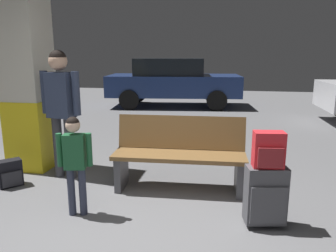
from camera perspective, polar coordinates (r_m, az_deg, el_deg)
The scene contains 9 objects.
ground_plane at distance 6.50m, azimuth 2.65°, elevation -2.63°, with size 18.00×18.00×0.10m, color slate.
structural_pillar at distance 5.05m, azimuth -23.43°, elevation 9.36°, with size 0.57×0.57×2.94m.
bench at distance 4.02m, azimuth 2.04°, elevation -4.90°, with size 1.62×0.61×0.89m.
suitcase at distance 3.33m, azimuth 16.66°, elevation -11.50°, with size 0.41×0.29×0.60m.
backpack_bright at distance 3.17m, azimuth 17.15°, elevation -4.04°, with size 0.30×0.22×0.34m.
child at distance 3.43m, azimuth -15.97°, elevation -5.00°, with size 0.35×0.20×1.04m.
adult at distance 4.48m, azimuth -18.21°, elevation 4.17°, with size 0.57×0.25×1.69m.
backpack_dark_floor at distance 4.62m, azimuth -25.83°, elevation -7.46°, with size 0.31×0.32×0.34m.
parked_car_far at distance 10.45m, azimuth 0.83°, elevation 7.87°, with size 4.27×2.17×1.51m.
Camera 1 is at (0.83, -2.23, 1.64)m, focal length 34.94 mm.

